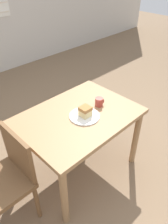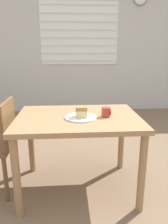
% 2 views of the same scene
% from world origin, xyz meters
% --- Properties ---
extents(ground_plane, '(14.00, 14.00, 0.00)m').
position_xyz_m(ground_plane, '(0.00, 0.00, 0.00)').
color(ground_plane, '#7A6047').
extents(dining_table_near, '(1.05, 0.77, 0.70)m').
position_xyz_m(dining_table_near, '(-0.07, 0.27, 0.60)').
color(dining_table_near, '#9E754C').
rests_on(dining_table_near, ground_plane).
extents(chair_near_window, '(0.41, 0.41, 0.84)m').
position_xyz_m(chair_near_window, '(-0.79, 0.30, 0.47)').
color(chair_near_window, brown).
rests_on(chair_near_window, ground_plane).
extents(plate, '(0.27, 0.27, 0.01)m').
position_xyz_m(plate, '(-0.05, 0.21, 0.71)').
color(plate, white).
rests_on(plate, dining_table_near).
extents(cake_slice, '(0.09, 0.09, 0.09)m').
position_xyz_m(cake_slice, '(-0.04, 0.21, 0.76)').
color(cake_slice, '#E5CC89').
rests_on(cake_slice, plate).
extents(coffee_mug, '(0.08, 0.07, 0.08)m').
position_xyz_m(coffee_mug, '(0.17, 0.24, 0.74)').
color(coffee_mug, '#9E382D').
rests_on(coffee_mug, dining_table_near).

